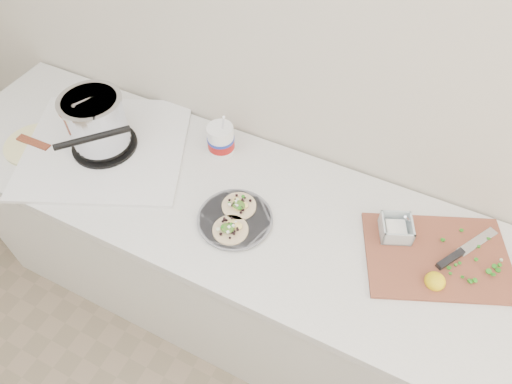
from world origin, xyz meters
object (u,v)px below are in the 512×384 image
at_px(stove, 100,131).
at_px(bacon_plate, 34,144).
at_px(taco_plate, 235,218).
at_px(tub, 221,138).
at_px(cutboard, 435,252).

xyz_separation_m(stove, bacon_plate, (-0.26, -0.11, -0.09)).
height_order(taco_plate, tub, tub).
bearing_deg(cutboard, tub, 150.09).
bearing_deg(stove, tub, 0.40).
bearing_deg(taco_plate, bacon_plate, -178.14).
distance_m(stove, tub, 0.45).
height_order(tub, bacon_plate, tub).
bearing_deg(cutboard, taco_plate, 171.66).
relative_size(stove, cutboard, 1.45).
height_order(stove, taco_plate, stove).
relative_size(stove, taco_plate, 3.04).
bearing_deg(cutboard, stove, 160.96).
bearing_deg(taco_plate, tub, 126.54).
distance_m(taco_plate, tub, 0.34).
relative_size(taco_plate, tub, 1.13).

